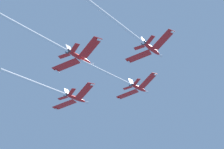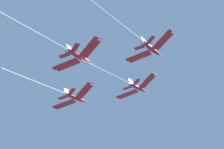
# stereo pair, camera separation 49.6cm
# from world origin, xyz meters

# --- Properties ---
(jet_lead) EXTENTS (20.11, 39.35, 23.30)m
(jet_lead) POSITION_xyz_m (-6.04, 20.92, 111.43)
(jet_lead) COLOR red
(jet_left_wing) EXTENTS (20.11, 38.79, 22.07)m
(jet_left_wing) POSITION_xyz_m (-23.76, 1.91, 101.84)
(jet_left_wing) COLOR red
(jet_right_wing) EXTENTS (20.11, 40.09, 22.84)m
(jet_right_wing) POSITION_xyz_m (11.81, 2.85, 101.07)
(jet_right_wing) COLOR red
(jet_slot) EXTENTS (20.11, 45.90, 26.24)m
(jet_slot) POSITION_xyz_m (-5.79, -15.18, 92.49)
(jet_slot) COLOR red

